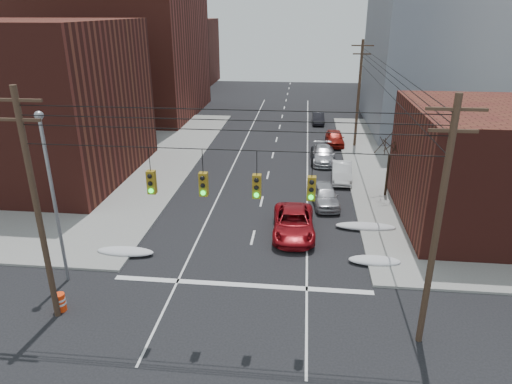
% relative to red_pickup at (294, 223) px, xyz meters
% --- Properties ---
extents(ground, '(160.00, 160.00, 0.00)m').
position_rel_red_pickup_xyz_m(ground, '(-2.59, -12.80, -0.80)').
color(ground, black).
rests_on(ground, ground).
extents(sidewalk_nw, '(40.00, 40.00, 0.15)m').
position_rel_red_pickup_xyz_m(sidewalk_nw, '(-29.59, 14.20, -0.72)').
color(sidewalk_nw, gray).
rests_on(sidewalk_nw, ground).
extents(building_brick_near, '(20.00, 16.00, 13.00)m').
position_rel_red_pickup_xyz_m(building_brick_near, '(-24.59, 9.20, 5.70)').
color(building_brick_near, '#501E18').
rests_on(building_brick_near, ground).
extents(building_brick_far, '(22.00, 18.00, 12.00)m').
position_rel_red_pickup_xyz_m(building_brick_far, '(-28.59, 61.20, 5.20)').
color(building_brick_far, '#501E18').
rests_on(building_brick_far, ground).
extents(building_office, '(22.00, 20.00, 25.00)m').
position_rel_red_pickup_xyz_m(building_office, '(19.41, 31.20, 11.70)').
color(building_office, gray).
rests_on(building_office, ground).
extents(building_glass, '(20.00, 18.00, 22.00)m').
position_rel_red_pickup_xyz_m(building_glass, '(21.41, 57.20, 10.20)').
color(building_glass, gray).
rests_on(building_glass, ground).
extents(utility_pole_left, '(2.20, 0.28, 11.00)m').
position_rel_red_pickup_xyz_m(utility_pole_left, '(-11.09, -9.80, 4.99)').
color(utility_pole_left, '#473323').
rests_on(utility_pole_left, ground).
extents(utility_pole_right, '(2.20, 0.28, 11.00)m').
position_rel_red_pickup_xyz_m(utility_pole_right, '(5.91, -9.80, 4.99)').
color(utility_pole_right, '#473323').
rests_on(utility_pole_right, ground).
extents(utility_pole_far, '(2.20, 0.28, 11.00)m').
position_rel_red_pickup_xyz_m(utility_pole_far, '(5.91, 21.20, 4.99)').
color(utility_pole_far, '#473323').
rests_on(utility_pole_far, ground).
extents(traffic_signals, '(17.00, 0.42, 2.02)m').
position_rel_red_pickup_xyz_m(traffic_signals, '(-2.50, -9.83, 6.37)').
color(traffic_signals, black).
rests_on(traffic_signals, ground).
extents(street_light, '(0.44, 0.44, 9.32)m').
position_rel_red_pickup_xyz_m(street_light, '(-12.09, -6.80, 4.74)').
color(street_light, gray).
rests_on(street_light, ground).
extents(bare_tree, '(2.09, 2.20, 4.93)m').
position_rel_red_pickup_xyz_m(bare_tree, '(6.99, 7.20, 1.52)').
color(bare_tree, black).
rests_on(bare_tree, ground).
extents(snow_nw, '(3.50, 1.08, 0.42)m').
position_rel_red_pickup_xyz_m(snow_nw, '(-9.99, -3.80, -0.59)').
color(snow_nw, silver).
rests_on(snow_nw, ground).
extents(snow_ne, '(3.00, 1.08, 0.42)m').
position_rel_red_pickup_xyz_m(snow_ne, '(4.81, -3.30, -0.59)').
color(snow_ne, silver).
rests_on(snow_ne, ground).
extents(snow_east_far, '(4.00, 1.08, 0.42)m').
position_rel_red_pickup_xyz_m(snow_east_far, '(4.81, 1.20, -0.59)').
color(snow_east_far, silver).
rests_on(snow_east_far, ground).
extents(red_pickup, '(2.86, 5.84, 1.60)m').
position_rel_red_pickup_xyz_m(red_pickup, '(0.00, 0.00, 0.00)').
color(red_pickup, maroon).
rests_on(red_pickup, ground).
extents(parked_car_a, '(2.35, 4.72, 1.55)m').
position_rel_red_pickup_xyz_m(parked_car_a, '(2.21, 5.09, -0.02)').
color(parked_car_a, '#ABAAAF').
rests_on(parked_car_a, ground).
extents(parked_car_b, '(1.80, 4.69, 1.53)m').
position_rel_red_pickup_xyz_m(parked_car_b, '(3.81, 10.53, -0.04)').
color(parked_car_b, silver).
rests_on(parked_car_b, ground).
extents(parked_car_c, '(2.26, 4.85, 1.35)m').
position_rel_red_pickup_xyz_m(parked_car_c, '(2.34, 15.62, -0.13)').
color(parked_car_c, black).
rests_on(parked_car_c, ground).
extents(parked_car_d, '(2.19, 5.21, 1.50)m').
position_rel_red_pickup_xyz_m(parked_car_d, '(2.40, 15.49, -0.05)').
color(parked_car_d, '#B4B4B9').
rests_on(parked_car_d, ground).
extents(parked_car_e, '(2.00, 4.68, 1.58)m').
position_rel_red_pickup_xyz_m(parked_car_e, '(3.81, 21.65, -0.01)').
color(parked_car_e, maroon).
rests_on(parked_car_e, ground).
extents(parked_car_f, '(1.59, 4.27, 1.39)m').
position_rel_red_pickup_xyz_m(parked_car_f, '(2.21, 31.52, -0.10)').
color(parked_car_f, black).
rests_on(parked_car_f, ground).
extents(lot_car_a, '(4.11, 1.59, 1.34)m').
position_rel_red_pickup_xyz_m(lot_car_a, '(-18.44, 11.48, 0.02)').
color(lot_car_a, white).
rests_on(lot_car_a, sidewalk_nw).
extents(lot_car_b, '(5.58, 2.99, 1.49)m').
position_rel_red_pickup_xyz_m(lot_car_b, '(-18.45, 12.85, 0.10)').
color(lot_car_b, '#AAAAAF').
rests_on(lot_car_b, sidewalk_nw).
extents(lot_car_c, '(4.96, 2.42, 1.39)m').
position_rel_red_pickup_xyz_m(lot_car_c, '(-22.07, 12.41, 0.05)').
color(lot_car_c, black).
rests_on(lot_car_c, sidewalk_nw).
extents(lot_car_d, '(4.71, 2.13, 1.57)m').
position_rel_red_pickup_xyz_m(lot_car_d, '(-21.33, 13.22, 0.14)').
color(lot_car_d, '#ACADB1').
rests_on(lot_car_d, sidewalk_nw).
extents(construction_barrel, '(0.59, 0.59, 0.93)m').
position_rel_red_pickup_xyz_m(construction_barrel, '(-11.09, -9.43, -0.32)').
color(construction_barrel, '#FF3A0D').
rests_on(construction_barrel, ground).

